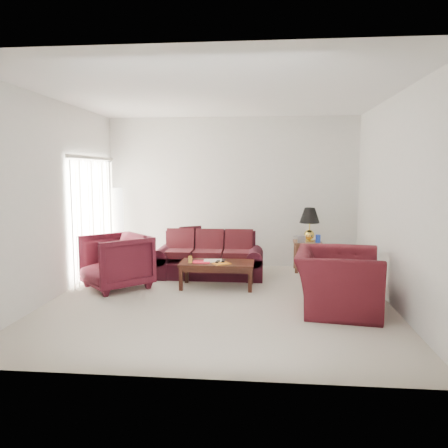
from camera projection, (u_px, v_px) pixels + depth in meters
name	position (u px, v px, depth m)	size (l,w,h in m)	color
floor	(219.00, 300.00, 6.52)	(5.00, 5.00, 0.00)	beige
blinds	(94.00, 218.00, 7.91)	(0.10, 2.00, 2.16)	silver
sofa	(209.00, 255.00, 7.95)	(1.97, 0.85, 0.81)	black
throw_pillow	(191.00, 237.00, 8.37)	(0.42, 0.12, 0.42)	black
end_table	(307.00, 256.00, 8.44)	(0.53, 0.53, 0.58)	#462F18
table_lamp	(309.00, 225.00, 8.40)	(0.39, 0.39, 0.65)	gold
clock	(302.00, 239.00, 8.24)	(0.14, 0.05, 0.14)	silver
blue_canister	(318.00, 239.00, 8.27)	(0.09, 0.09, 0.15)	#1B38B2
picture_frame	(298.00, 236.00, 8.61)	(0.13, 0.02, 0.16)	#B1B1B5
floor_lamp	(118.00, 228.00, 8.69)	(0.26, 0.26, 1.61)	white
armchair_left	(116.00, 261.00, 7.17)	(0.95, 0.98, 0.89)	#3F0E18
armchair_right	(338.00, 281.00, 6.01)	(1.28, 1.12, 0.83)	#3F0E15
coffee_table	(217.00, 275.00, 7.24)	(1.22, 0.61, 0.43)	black
magazine_red	(202.00, 262.00, 7.20)	(0.28, 0.21, 0.02)	red
magazine_white	(213.00, 261.00, 7.28)	(0.30, 0.23, 0.02)	white
magazine_orange	(222.00, 263.00, 7.08)	(0.26, 0.19, 0.01)	orange
remote_a	(218.00, 261.00, 7.13)	(0.05, 0.16, 0.02)	black
remote_b	(223.00, 261.00, 7.19)	(0.05, 0.17, 0.02)	black
yellow_glass	(190.00, 259.00, 7.16)	(0.07, 0.07, 0.11)	gold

